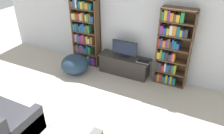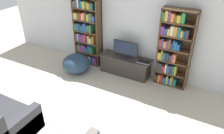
{
  "view_description": "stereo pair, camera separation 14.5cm",
  "coord_description": "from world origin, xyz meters",
  "views": [
    {
      "loc": [
        2.0,
        -1.1,
        3.36
      ],
      "look_at": [
        -0.03,
        3.02,
        0.7
      ],
      "focal_mm": 35.0,
      "sensor_mm": 36.0,
      "label": 1
    },
    {
      "loc": [
        2.13,
        -1.03,
        3.36
      ],
      "look_at": [
        -0.03,
        3.02,
        0.7
      ],
      "focal_mm": 35.0,
      "sensor_mm": 36.0,
      "label": 2
    }
  ],
  "objects": [
    {
      "name": "area_rug",
      "position": [
        0.2,
        2.11,
        0.01
      ],
      "size": [
        2.52,
        1.58,
        0.02
      ],
      "color": "white",
      "rests_on": "ground_plane"
    },
    {
      "name": "bookshelf_left",
      "position": [
        -1.41,
        4.05,
        1.0
      ],
      "size": [
        0.83,
        0.3,
        2.04
      ],
      "color": "#513823",
      "rests_on": "ground_plane"
    },
    {
      "name": "television",
      "position": [
        -0.08,
        3.92,
        0.8
      ],
      "size": [
        0.72,
        0.16,
        0.48
      ],
      "color": "black",
      "rests_on": "tv_stand"
    },
    {
      "name": "wall_back",
      "position": [
        0.0,
        4.23,
        1.3
      ],
      "size": [
        8.8,
        0.06,
        2.6
      ],
      "color": "silver",
      "rests_on": "ground_plane"
    },
    {
      "name": "tv_stand",
      "position": [
        -0.08,
        3.94,
        0.27
      ],
      "size": [
        1.49,
        0.46,
        0.54
      ],
      "color": "#332D28",
      "rests_on": "ground_plane"
    },
    {
      "name": "beanbag_ottoman",
      "position": [
        -1.38,
        3.36,
        0.28
      ],
      "size": [
        0.79,
        0.79,
        0.55
      ],
      "primitive_type": "ellipsoid",
      "color": "#23384C",
      "rests_on": "ground_plane"
    },
    {
      "name": "bookshelf_right",
      "position": [
        1.16,
        4.05,
        1.01
      ],
      "size": [
        0.83,
        0.3,
        2.04
      ],
      "color": "#513823",
      "rests_on": "ground_plane"
    },
    {
      "name": "laptop",
      "position": [
        0.49,
        3.89,
        0.55
      ],
      "size": [
        0.35,
        0.2,
        0.03
      ],
      "color": "#B7B7BC",
      "rests_on": "tv_stand"
    }
  ]
}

